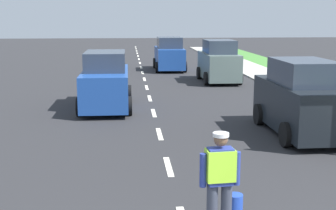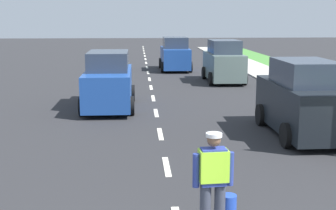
{
  "view_description": "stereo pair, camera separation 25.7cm",
  "coord_description": "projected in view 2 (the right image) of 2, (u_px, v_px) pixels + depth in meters",
  "views": [
    {
      "loc": [
        -0.91,
        -4.4,
        3.47
      ],
      "look_at": [
        0.16,
        7.6,
        1.1
      ],
      "focal_mm": 48.51,
      "sensor_mm": 36.0,
      "label": 1
    },
    {
      "loc": [
        -0.65,
        -4.42,
        3.47
      ],
      "look_at": [
        0.16,
        7.6,
        1.1
      ],
      "focal_mm": 48.51,
      "sensor_mm": 36.0,
      "label": 2
    }
  ],
  "objects": [
    {
      "name": "lane_center_line",
      "position": [
        148.0,
        70.0,
        29.71
      ],
      "size": [
        0.14,
        46.4,
        0.01
      ],
      "color": "silver",
      "rests_on": "ground"
    },
    {
      "name": "car_outgoing_far",
      "position": [
        175.0,
        55.0,
        29.35
      ],
      "size": [
        1.95,
        4.03,
        2.15
      ],
      "color": "#1E4799",
      "rests_on": "ground"
    },
    {
      "name": "ground_plane",
      "position": [
        149.0,
        79.0,
        25.6
      ],
      "size": [
        96.0,
        96.0,
        0.0
      ],
      "primitive_type": "plane",
      "color": "#28282B"
    },
    {
      "name": "car_oncoming_lead",
      "position": [
        109.0,
        82.0,
        17.26
      ],
      "size": [
        1.95,
        4.33,
        2.15
      ],
      "color": "#1E4799",
      "rests_on": "ground"
    },
    {
      "name": "car_parked_curbside",
      "position": [
        303.0,
        101.0,
        13.28
      ],
      "size": [
        1.95,
        4.16,
        2.23
      ],
      "color": "black",
      "rests_on": "ground"
    },
    {
      "name": "road_worker",
      "position": [
        214.0,
        178.0,
        7.25
      ],
      "size": [
        0.75,
        0.41,
        1.67
      ],
      "color": "#383D4C",
      "rests_on": "ground"
    },
    {
      "name": "car_parked_far",
      "position": [
        224.0,
        63.0,
        24.1
      ],
      "size": [
        1.93,
        3.87,
        2.23
      ],
      "color": "slate",
      "rests_on": "ground"
    }
  ]
}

